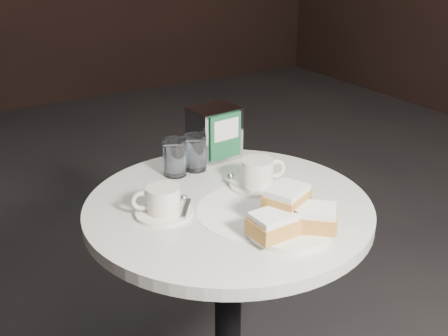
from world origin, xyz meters
TOP-DOWN VIEW (x-y plane):
  - cafe_table at (0.00, 0.00)m, footprint 0.70×0.70m
  - sugar_spill at (0.04, -0.07)m, footprint 0.38×0.38m
  - beignet_plate at (0.04, -0.19)m, footprint 0.24×0.24m
  - coffee_cup_left at (-0.16, 0.03)m, footprint 0.17×0.17m
  - coffee_cup_right at (0.11, 0.04)m, footprint 0.17×0.17m
  - water_glass_left at (-0.03, 0.22)m, footprint 0.08×0.08m
  - water_glass_right at (0.03, 0.22)m, footprint 0.08×0.08m
  - napkin_dispenser at (0.12, 0.26)m, footprint 0.14×0.12m

SIDE VIEW (x-z plane):
  - cafe_table at x=0.00m, z-range 0.17..0.92m
  - sugar_spill at x=0.04m, z-range 0.74..0.75m
  - coffee_cup_left at x=-0.16m, z-range 0.74..0.81m
  - coffee_cup_right at x=0.11m, z-range 0.74..0.81m
  - beignet_plate at x=0.04m, z-range 0.73..0.83m
  - water_glass_right at x=0.03m, z-range 0.74..0.84m
  - water_glass_left at x=-0.03m, z-range 0.74..0.84m
  - napkin_dispenser at x=0.12m, z-range 0.75..0.90m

